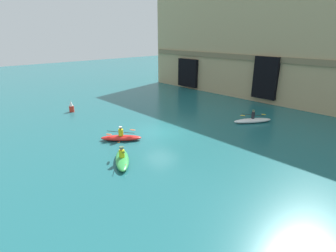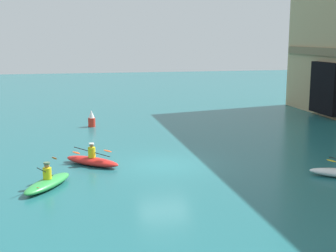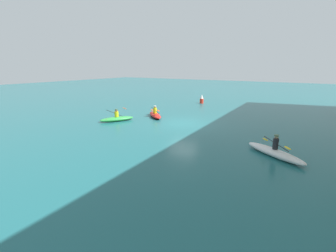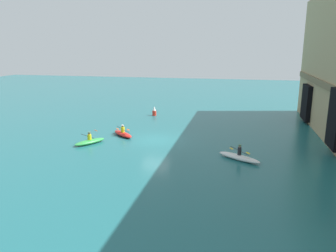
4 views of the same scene
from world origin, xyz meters
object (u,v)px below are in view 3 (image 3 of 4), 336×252
object	(u,v)px
kayak_red	(155,115)
marker_buoy	(202,99)
kayak_green	(117,119)
kayak_white	(274,152)

from	to	relation	value
kayak_red	marker_buoy	size ratio (longest dim) A/B	2.43
kayak_green	marker_buoy	xyz separation A→B (m)	(-13.11, 2.47, 0.30)
kayak_red	kayak_green	distance (m)	3.69
kayak_white	kayak_green	size ratio (longest dim) A/B	1.15
kayak_white	marker_buoy	xyz separation A→B (m)	(-14.58, -10.55, 0.30)
kayak_white	marker_buoy	size ratio (longest dim) A/B	2.96
kayak_green	marker_buoy	bearing A→B (deg)	21.16
kayak_red	kayak_green	bearing A→B (deg)	99.04
marker_buoy	kayak_red	bearing A→B (deg)	-2.86
kayak_red	marker_buoy	distance (m)	10.01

